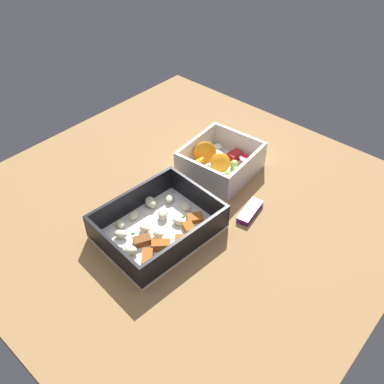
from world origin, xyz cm
name	(u,v)px	position (x,y,z in cm)	size (l,w,h in cm)	color
table_surface	(186,206)	(0.00, 0.00, 1.00)	(80.00, 80.00, 2.00)	#9E7547
pasta_container	(159,227)	(9.50, 1.86, 3.67)	(21.97, 17.71, 5.60)	white
fruit_bowl	(219,162)	(-12.36, -1.50, 4.26)	(16.07, 14.84, 6.24)	white
candy_bar	(250,211)	(-5.89, 11.49, 2.60)	(7.00, 2.40, 1.20)	#51197A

